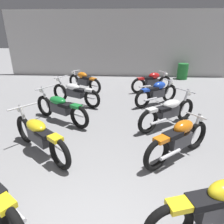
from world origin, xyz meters
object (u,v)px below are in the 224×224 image
Objects in this scene: motorcycle_left_row_2 at (60,107)px; motorcycle_right_row_2 at (169,111)px; motorcycle_left_row_3 at (75,92)px; motorcycle_right_row_4 at (152,82)px; motorcycle_left_row_1 at (39,135)px; oil_drum at (183,71)px; motorcycle_right_row_0 at (217,207)px; motorcycle_right_row_1 at (179,139)px; motorcycle_left_row_4 at (84,81)px; motorcycle_right_row_3 at (157,93)px.

motorcycle_left_row_2 is 1.05× the size of motorcycle_right_row_2.
motorcycle_left_row_3 is 3.49m from motorcycle_right_row_4.
oil_drum is (5.03, 7.66, -0.03)m from motorcycle_left_row_1.
motorcycle_right_row_4 is at bearing 58.89° from motorcycle_left_row_1.
motorcycle_right_row_0 is (3.04, -3.39, 0.01)m from motorcycle_left_row_2.
motorcycle_right_row_2 is at bearing 89.13° from motorcycle_right_row_0.
motorcycle_left_row_2 is 0.99× the size of motorcycle_right_row_0.
motorcycle_right_row_4 is (0.02, 6.71, 0.00)m from motorcycle_right_row_0.
motorcycle_right_row_1 is 1.88× the size of oil_drum.
motorcycle_right_row_1 is (3.00, -1.67, 0.01)m from motorcycle_left_row_2.
motorcycle_right_row_2 reaches higher than motorcycle_left_row_4.
motorcycle_left_row_2 reaches higher than motorcycle_left_row_4.
motorcycle_right_row_2 is at bearing -2.13° from motorcycle_left_row_2.
motorcycle_right_row_4 reaches higher than oil_drum.
motorcycle_right_row_2 reaches higher than motorcycle_right_row_0.
motorcycle_right_row_2 is at bearing -48.17° from motorcycle_left_row_4.
motorcycle_left_row_2 is 1.53m from motorcycle_left_row_3.
motorcycle_right_row_4 is at bearing 90.49° from motorcycle_right_row_2.
motorcycle_left_row_3 is 4.33m from motorcycle_right_row_1.
motorcycle_left_row_1 is 0.94× the size of motorcycle_right_row_4.
motorcycle_right_row_1 is at bearing 91.58° from motorcycle_right_row_0.
motorcycle_left_row_3 is 1.24× the size of motorcycle_right_row_1.
motorcycle_left_row_2 reaches higher than motorcycle_right_row_1.
motorcycle_left_row_3 reaches higher than motorcycle_left_row_4.
motorcycle_right_row_4 is at bearing 1.35° from motorcycle_left_row_4.
motorcycle_right_row_3 is at bearing 91.79° from motorcycle_right_row_2.
motorcycle_left_row_1 is at bearing -88.32° from motorcycle_left_row_2.
motorcycle_left_row_3 is at bearing 89.55° from motorcycle_left_row_1.
motorcycle_left_row_2 is at bearing -151.33° from motorcycle_right_row_3.
motorcycle_left_row_4 and motorcycle_right_row_3 have the same top height.
motorcycle_left_row_1 reaches higher than motorcycle_right_row_3.
motorcycle_right_row_1 is 0.95× the size of motorcycle_right_row_3.
motorcycle_right_row_1 is 0.89× the size of motorcycle_right_row_2.
motorcycle_left_row_2 reaches higher than motorcycle_right_row_4.
motorcycle_left_row_1 is at bearing -121.11° from motorcycle_right_row_4.
oil_drum is at bearing 64.71° from motorcycle_right_row_3.
motorcycle_right_row_4 is at bearing -127.15° from oil_drum.
motorcycle_left_row_4 is 5.72m from motorcycle_right_row_1.
motorcycle_left_row_2 is 1.19× the size of motorcycle_right_row_1.
motorcycle_left_row_4 is at bearing 120.67° from motorcycle_right_row_1.
oil_drum is (2.02, 2.67, -0.03)m from motorcycle_right_row_4.
motorcycle_left_row_1 is at bearing 150.12° from motorcycle_right_row_0.
motorcycle_right_row_0 is at bearing -90.87° from motorcycle_right_row_2.
motorcycle_right_row_0 is at bearing -65.94° from motorcycle_left_row_4.
oil_drum is at bearing 52.85° from motorcycle_right_row_4.
motorcycle_left_row_4 is 1.04× the size of motorcycle_right_row_1.
motorcycle_left_row_2 is 1.02× the size of motorcycle_right_row_4.
motorcycle_left_row_2 is at bearing -91.35° from motorcycle_left_row_4.
motorcycle_left_row_4 is 2.99m from motorcycle_right_row_4.
motorcycle_left_row_3 and motorcycle_right_row_2 have the same top height.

